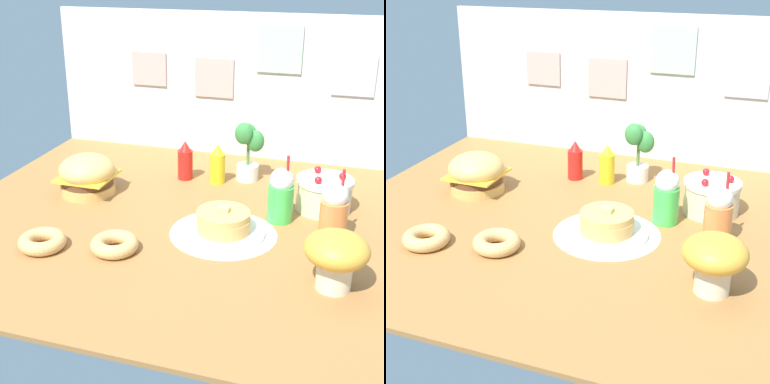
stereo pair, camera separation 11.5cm
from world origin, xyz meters
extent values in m
cube|color=#9E6B38|center=(0.00, 0.00, -0.01)|extent=(2.25, 1.88, 0.02)
cube|color=beige|center=(0.00, 0.94, 0.41)|extent=(2.25, 0.03, 0.82)
cube|color=#D8A599|center=(-0.57, 0.91, 0.48)|extent=(0.21, 0.01, 0.19)
cube|color=#D8A599|center=(-0.17, 0.91, 0.45)|extent=(0.23, 0.01, 0.22)
cube|color=#B2D1B2|center=(0.20, 0.91, 0.63)|extent=(0.24, 0.01, 0.25)
cube|color=silver|center=(0.60, 0.91, 0.51)|extent=(0.22, 0.01, 0.21)
cylinder|color=white|center=(0.16, -0.08, 0.00)|extent=(0.46, 0.46, 0.00)
cylinder|color=#DBA859|center=(-0.60, 0.15, 0.02)|extent=(0.27, 0.27, 0.05)
cylinder|color=#59331E|center=(-0.60, 0.15, 0.07)|extent=(0.25, 0.25, 0.04)
cube|color=yellow|center=(-0.60, 0.15, 0.09)|extent=(0.26, 0.26, 0.01)
ellipsoid|color=#E5B260|center=(-0.60, 0.15, 0.12)|extent=(0.28, 0.28, 0.16)
cylinder|color=white|center=(0.16, -0.08, 0.01)|extent=(0.36, 0.36, 0.02)
cylinder|color=#E0AD5B|center=(0.16, -0.09, 0.03)|extent=(0.23, 0.23, 0.03)
cylinder|color=#E0AD5B|center=(0.16, -0.09, 0.06)|extent=(0.23, 0.23, 0.03)
cylinder|color=#E0AD5B|center=(0.15, -0.09, 0.09)|extent=(0.23, 0.23, 0.03)
cube|color=#F7E072|center=(0.16, -0.08, 0.12)|extent=(0.05, 0.05, 0.02)
cylinder|color=beige|center=(0.54, 0.30, 0.07)|extent=(0.25, 0.25, 0.14)
cylinder|color=#F4EACC|center=(0.54, 0.30, 0.15)|extent=(0.26, 0.26, 0.02)
sphere|color=red|center=(0.61, 0.31, 0.17)|extent=(0.03, 0.03, 0.03)
sphere|color=red|center=(0.49, 0.36, 0.17)|extent=(0.03, 0.03, 0.03)
sphere|color=red|center=(0.51, 0.23, 0.17)|extent=(0.03, 0.03, 0.03)
cylinder|color=red|center=(-0.20, 0.48, 0.08)|extent=(0.08, 0.08, 0.16)
cone|color=red|center=(-0.20, 0.48, 0.18)|extent=(0.06, 0.06, 0.05)
cylinder|color=yellow|center=(-0.02, 0.48, 0.08)|extent=(0.08, 0.08, 0.16)
cone|color=yellow|center=(-0.02, 0.48, 0.18)|extent=(0.06, 0.06, 0.05)
cylinder|color=green|center=(0.36, 0.12, 0.08)|extent=(0.11, 0.11, 0.17)
sphere|color=white|center=(0.36, 0.12, 0.20)|extent=(0.10, 0.10, 0.10)
cylinder|color=red|center=(0.39, 0.12, 0.23)|extent=(0.01, 0.03, 0.17)
cylinder|color=orange|center=(0.60, 0.02, 0.08)|extent=(0.11, 0.11, 0.17)
sphere|color=white|center=(0.60, 0.02, 0.20)|extent=(0.10, 0.10, 0.10)
cylinder|color=red|center=(0.62, 0.02, 0.23)|extent=(0.01, 0.03, 0.17)
torus|color=tan|center=(-0.51, -0.42, 0.03)|extent=(0.19, 0.19, 0.06)
torus|color=brown|center=(-0.51, -0.42, 0.03)|extent=(0.19, 0.19, 0.05)
torus|color=tan|center=(-0.22, -0.36, 0.03)|extent=(0.19, 0.19, 0.06)
torus|color=#8CCC8C|center=(-0.22, -0.36, 0.03)|extent=(0.19, 0.19, 0.05)
cylinder|color=white|center=(0.12, 0.56, 0.04)|extent=(0.11, 0.11, 0.08)
cylinder|color=#4C7238|center=(0.12, 0.56, 0.16)|extent=(0.02, 0.02, 0.15)
ellipsoid|color=#38843D|center=(0.15, 0.55, 0.22)|extent=(0.09, 0.06, 0.11)
ellipsoid|color=#38843D|center=(0.11, 0.59, 0.24)|extent=(0.09, 0.06, 0.11)
ellipsoid|color=#38843D|center=(0.10, 0.53, 0.26)|extent=(0.09, 0.06, 0.11)
cylinder|color=beige|center=(0.64, -0.37, 0.05)|extent=(0.13, 0.13, 0.10)
ellipsoid|color=gold|center=(0.64, -0.37, 0.16)|extent=(0.23, 0.23, 0.13)
camera|label=1|loc=(0.67, -2.13, 1.10)|focal=51.75mm
camera|label=2|loc=(0.77, -2.09, 1.10)|focal=51.75mm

